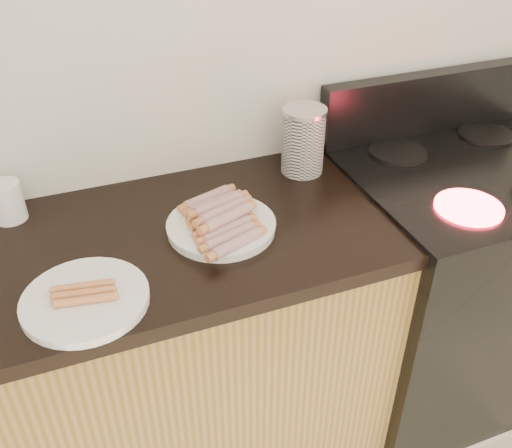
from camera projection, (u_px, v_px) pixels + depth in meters
name	position (u px, v px, depth m)	size (l,w,h in m)	color
wall_back	(188.00, 35.00, 1.50)	(4.00, 0.04, 2.60)	silver
stove	(449.00, 284.00, 1.96)	(0.76, 0.65, 0.91)	black
stove_panel	(427.00, 102.00, 1.87)	(0.76, 0.06, 0.20)	black
burner_near_left	(469.00, 207.00, 1.52)	(0.18, 0.18, 0.01)	#FF1E2D
burner_far_left	(398.00, 152.00, 1.78)	(0.18, 0.18, 0.01)	black
burner_far_right	(487.00, 135.00, 1.88)	(0.18, 0.18, 0.01)	black
main_plate	(221.00, 227.00, 1.45)	(0.28, 0.28, 0.02)	white
side_plate	(85.00, 300.00, 1.23)	(0.28, 0.28, 0.02)	white
hotdog_pile	(221.00, 217.00, 1.44)	(0.14, 0.29, 0.05)	maroon
plain_sausages	(84.00, 293.00, 1.22)	(0.12, 0.09, 0.02)	#C17E4D
canister	(303.00, 140.00, 1.66)	(0.13, 0.13, 0.20)	white
mug	(7.00, 201.00, 1.47)	(0.08, 0.08, 0.11)	white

